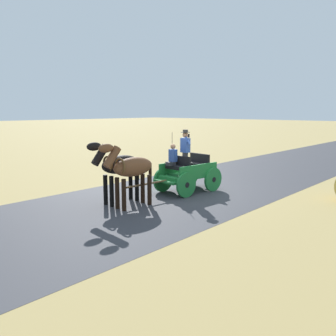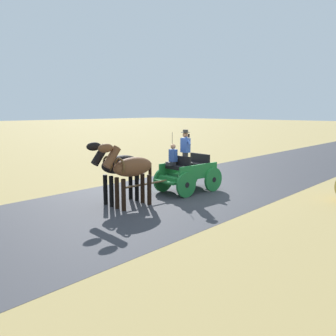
# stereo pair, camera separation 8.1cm
# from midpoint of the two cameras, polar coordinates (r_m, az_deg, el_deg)

# --- Properties ---
(ground_plane) EXTENTS (200.00, 200.00, 0.00)m
(ground_plane) POSITION_cam_midpoint_polar(r_m,az_deg,el_deg) (14.45, 3.34, -3.72)
(ground_plane) COLOR tan
(road_surface) EXTENTS (6.72, 160.00, 0.01)m
(road_surface) POSITION_cam_midpoint_polar(r_m,az_deg,el_deg) (14.45, 3.34, -3.70)
(road_surface) COLOR #38383D
(road_surface) RESTS_ON ground
(horse_drawn_carriage) EXTENTS (1.61, 4.52, 2.50)m
(horse_drawn_carriage) POSITION_cam_midpoint_polar(r_m,az_deg,el_deg) (14.20, 3.21, -0.60)
(horse_drawn_carriage) COLOR #1E7233
(horse_drawn_carriage) RESTS_ON ground
(horse_near_side) EXTENTS (0.66, 2.13, 2.21)m
(horse_near_side) POSITION_cam_midpoint_polar(r_m,az_deg,el_deg) (11.89, -5.84, -0.08)
(horse_near_side) COLOR brown
(horse_near_side) RESTS_ON ground
(horse_off_side) EXTENTS (0.66, 2.13, 2.21)m
(horse_off_side) POSITION_cam_midpoint_polar(r_m,az_deg,el_deg) (12.45, -7.77, 0.31)
(horse_off_side) COLOR black
(horse_off_side) RESTS_ON ground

